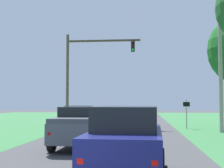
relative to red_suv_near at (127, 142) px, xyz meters
name	(u,v)px	position (x,y,z in m)	size (l,w,h in m)	color
ground_plane	(111,141)	(-1.31, 8.48, -1.06)	(120.00, 120.00, 0.00)	#424244
red_suv_near	(127,142)	(0.00, 0.00, 0.00)	(2.24, 4.52, 2.04)	navy
pickup_truck_lead	(82,127)	(-2.42, 6.11, -0.08)	(2.37, 5.28, 1.93)	#4C515B
traffic_light	(85,66)	(-4.56, 18.43, 4.17)	(6.50, 0.40, 8.07)	brown
keep_moving_sign	(186,110)	(3.92, 17.19, 0.42)	(0.60, 0.09, 2.30)	gray
crossing_suv_far	(81,114)	(-5.86, 22.99, -0.14)	(4.41, 2.10, 1.74)	silver
utility_pole_right	(220,63)	(5.93, 14.22, 3.87)	(0.28, 0.28, 9.87)	#9E998E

